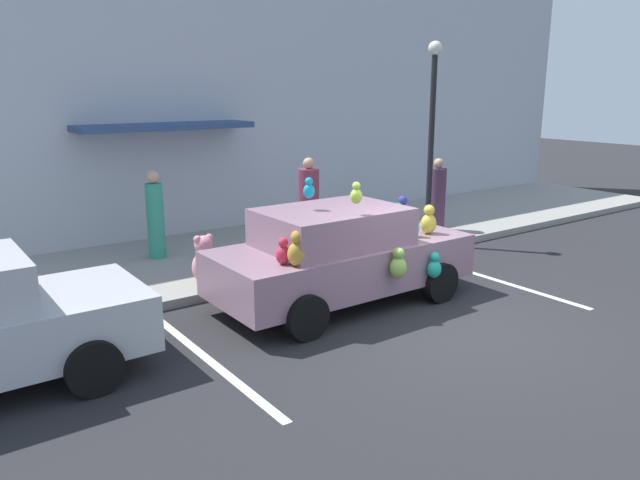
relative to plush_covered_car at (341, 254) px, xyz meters
name	(u,v)px	position (x,y,z in m)	size (l,w,h in m)	color
ground_plane	(450,327)	(0.66, -1.71, -0.80)	(60.00, 60.00, 0.00)	#262628
sidewalk	(269,249)	(0.66, 3.29, -0.72)	(24.00, 4.00, 0.15)	gray
storefront_building	(215,93)	(0.65, 5.43, 2.39)	(24.00, 1.25, 6.40)	#B2B7C1
parking_stripe_front	(497,280)	(2.96, -0.71, -0.80)	(0.12, 3.60, 0.01)	silver
parking_stripe_rear	(210,361)	(-2.61, -0.71, -0.80)	(0.12, 3.60, 0.01)	silver
plush_covered_car	(341,254)	(0.00, 0.00, 0.00)	(4.15, 2.06, 2.03)	gray
teddy_bear_on_sidewalk	(204,261)	(-1.48, 1.79, -0.27)	(0.43, 0.36, 0.82)	pink
street_lamp_post	(432,122)	(3.75, 1.79, 1.83)	(0.28, 0.28, 4.08)	black
pedestrian_near_shopfront	(155,217)	(-1.55, 3.73, 0.14)	(0.32, 0.32, 1.67)	teal
pedestrian_walking_past	(437,198)	(4.49, 2.24, 0.10)	(0.38, 0.38, 1.64)	#4C3047
pedestrian_by_lamp	(309,210)	(0.95, 2.23, 0.22)	(0.40, 0.40, 1.89)	brown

